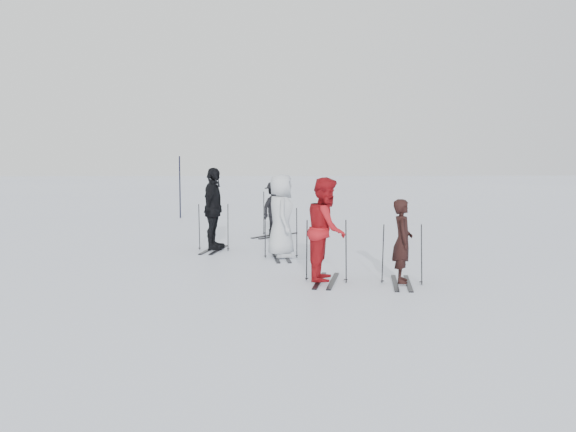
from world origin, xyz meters
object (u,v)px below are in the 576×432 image
object	(u,v)px
skier_uphill_left	(213,210)
skier_near_dark	(402,243)
skier_red	(326,231)
piste_marker	(180,187)
skier_grey	(281,217)
skier_uphill_far	(275,209)

from	to	relation	value
skier_uphill_left	skier_near_dark	bearing A→B (deg)	-128.11
skier_red	piste_marker	xyz separation A→B (m)	(-4.22, 12.18, 0.20)
skier_grey	skier_uphill_left	distance (m)	2.02
skier_grey	skier_uphill_far	world-z (taller)	skier_grey
skier_red	skier_uphill_left	xyz separation A→B (m)	(-2.37, 4.00, 0.05)
skier_uphill_far	piste_marker	size ratio (longest dim) A/B	0.68
skier_red	skier_uphill_far	distance (m)	6.81
skier_grey	skier_red	bearing A→B (deg)	-168.15
skier_uphill_left	skier_grey	bearing A→B (deg)	-116.19
skier_near_dark	piste_marker	size ratio (longest dim) A/B	0.66
skier_near_dark	skier_red	size ratio (longest dim) A/B	0.80
skier_near_dark	piste_marker	xyz separation A→B (m)	(-5.56, 12.45, 0.39)
skier_uphill_left	piste_marker	xyz separation A→B (m)	(-1.85, 8.18, 0.15)
piste_marker	skier_uphill_far	bearing A→B (deg)	-57.87
skier_uphill_left	piste_marker	distance (m)	8.39
piste_marker	skier_red	bearing A→B (deg)	-70.90
skier_grey	skier_near_dark	bearing A→B (deg)	-148.78
skier_near_dark	piste_marker	world-z (taller)	piste_marker
skier_near_dark	piste_marker	distance (m)	13.64
skier_grey	piste_marker	bearing A→B (deg)	16.94
skier_red	piste_marker	bearing A→B (deg)	30.90
skier_near_dark	skier_red	world-z (taller)	skier_red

